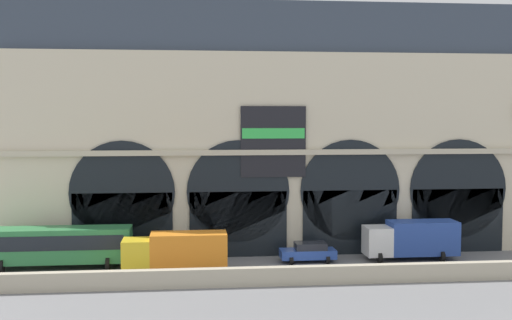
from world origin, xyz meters
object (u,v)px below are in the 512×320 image
bus_west (58,245)px  car_center (308,252)px  box_truck_mideast (412,239)px  box_truck_midwest (176,253)px

bus_west → car_center: (19.38, 0.17, -0.98)m
bus_west → car_center: bearing=0.5°
bus_west → box_truck_mideast: bearing=0.3°
car_center → box_truck_midwest: bearing=-161.8°
bus_west → box_truck_mideast: 27.84m
box_truck_mideast → box_truck_midwest: bearing=-169.8°
box_truck_midwest → box_truck_mideast: bearing=10.2°
car_center → bus_west: bearing=-179.5°
car_center → box_truck_mideast: bearing=-0.1°
bus_west → box_truck_mideast: box_truck_mideast is taller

